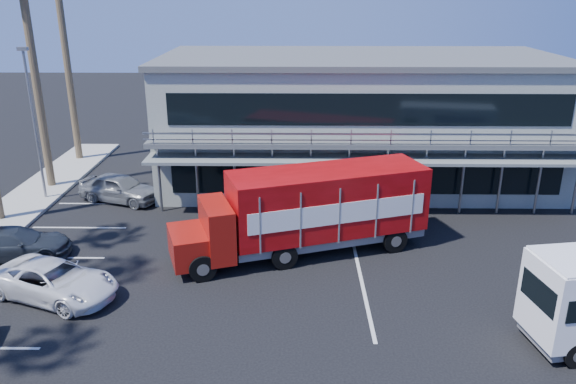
{
  "coord_description": "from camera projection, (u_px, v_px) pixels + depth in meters",
  "views": [
    {
      "loc": [
        -0.61,
        -17.38,
        10.8
      ],
      "look_at": [
        -0.95,
        6.04,
        2.3
      ],
      "focal_mm": 35.0,
      "sensor_mm": 36.0,
      "label": 1
    }
  ],
  "objects": [
    {
      "name": "parked_car_e",
      "position": [
        120.0,
        188.0,
        30.04
      ],
      "size": [
        4.79,
        3.18,
        1.51
      ],
      "primitive_type": "imported",
      "rotation": [
        0.0,
        0.0,
        1.23
      ],
      "color": "slate",
      "rests_on": "ground"
    },
    {
      "name": "building",
      "position": [
        358.0,
        119.0,
        32.77
      ],
      "size": [
        22.4,
        12.0,
        7.3
      ],
      "color": "gray",
      "rests_on": "ground"
    },
    {
      "name": "parked_car_c",
      "position": [
        54.0,
        281.0,
        20.66
      ],
      "size": [
        5.37,
        3.88,
        1.36
      ],
      "primitive_type": "imported",
      "rotation": [
        0.0,
        0.0,
        1.2
      ],
      "color": "white",
      "rests_on": "ground"
    },
    {
      "name": "ground",
      "position": [
        312.0,
        310.0,
        20.01
      ],
      "size": [
        120.0,
        120.0,
        0.0
      ],
      "primitive_type": "plane",
      "color": "black",
      "rests_on": "ground"
    },
    {
      "name": "parked_car_d",
      "position": [
        15.0,
        243.0,
        23.72
      ],
      "size": [
        4.79,
        2.58,
        1.32
      ],
      "primitive_type": "imported",
      "rotation": [
        0.0,
        0.0,
        1.74
      ],
      "color": "#2B323A",
      "rests_on": "ground"
    },
    {
      "name": "red_truck",
      "position": [
        311.0,
        209.0,
        23.8
      ],
      "size": [
        11.11,
        5.87,
        3.67
      ],
      "rotation": [
        0.0,
        0.0,
        0.33
      ],
      "color": "maroon",
      "rests_on": "ground"
    },
    {
      "name": "light_pole_far",
      "position": [
        34.0,
        118.0,
        29.01
      ],
      "size": [
        0.5,
        0.25,
        8.09
      ],
      "color": "gray",
      "rests_on": "ground"
    }
  ]
}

